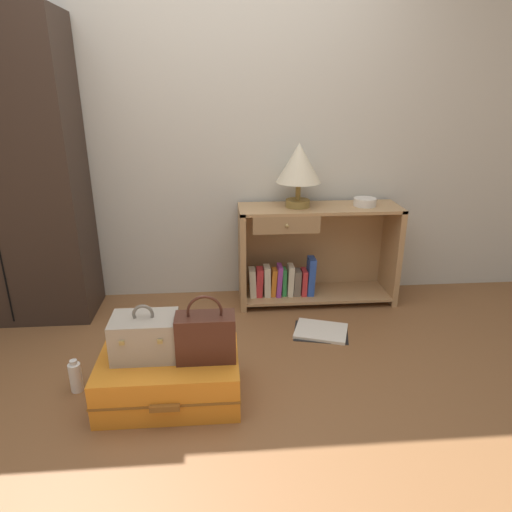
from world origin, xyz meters
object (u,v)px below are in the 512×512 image
bookshelf (310,256)px  handbag (206,336)px  table_lamp (299,165)px  bottle (76,377)px  train_case (145,336)px  suitcase_large (170,378)px  open_book_on_floor (321,331)px  wardrobe (2,176)px  bowl (365,202)px

bookshelf → handbag: (-0.74, -1.12, 0.01)m
table_lamp → bottle: table_lamp is taller
handbag → bottle: handbag is taller
train_case → bottle: bearing=170.8°
suitcase_large → bottle: bearing=169.0°
open_book_on_floor → bottle: bearing=-160.7°
suitcase_large → bottle: suitcase_large is taller
wardrobe → suitcase_large: bearing=-43.2°
bowl → suitcase_large: (-1.30, -1.08, -0.63)m
table_lamp → suitcase_large: (-0.82, -1.09, -0.90)m
table_lamp → train_case: (-0.93, -1.06, -0.67)m
wardrobe → open_book_on_floor: size_ratio=4.89×
suitcase_large → train_case: (-0.11, 0.03, 0.23)m
bowl → open_book_on_floor: bowl is taller
handbag → bottle: (-0.69, 0.12, -0.28)m
bookshelf → open_book_on_floor: 0.61m
table_lamp → bookshelf: bearing=5.7°
bookshelf → suitcase_large: bearing=-130.2°
suitcase_large → bowl: bearing=39.7°
table_lamp → open_book_on_floor: (0.10, -0.50, -1.01)m
wardrobe → suitcase_large: wardrobe is taller
table_lamp → train_case: 1.56m
suitcase_large → open_book_on_floor: suitcase_large is taller
handbag → train_case: bearing=169.8°
table_lamp → open_book_on_floor: size_ratio=1.10×
train_case → open_book_on_floor: bearing=28.6°
bookshelf → suitcase_large: bookshelf is taller
bowl → train_case: 1.80m
handbag → suitcase_large: bearing=173.9°
bookshelf → handbag: size_ratio=3.30×
bowl → open_book_on_floor: 0.97m
wardrobe → bowl: bearing=0.9°
bookshelf → bowl: bowl is taller
suitcase_large → handbag: size_ratio=2.05×
table_lamp → bowl: 0.54m
bookshelf → open_book_on_floor: (-0.01, -0.51, -0.34)m
handbag → open_book_on_floor: size_ratio=0.87×
suitcase_large → open_book_on_floor: 1.10m
suitcase_large → train_case: bearing=162.8°
bookshelf → bowl: 0.55m
bowl → bottle: bearing=-151.4°
bookshelf → handbag: 1.34m
wardrobe → table_lamp: (1.93, 0.05, 0.04)m
bowl → bottle: bowl is taller
wardrobe → bowl: 2.42m
wardrobe → bookshelf: 2.14m
bowl → train_case: bowl is taller
train_case → bottle: size_ratio=1.76×
handbag → table_lamp: bearing=60.5°
bowl → open_book_on_floor: bearing=-128.2°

